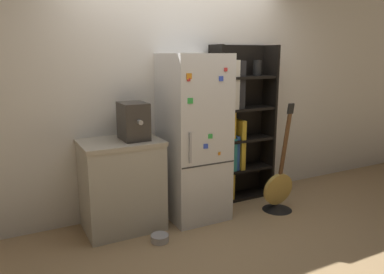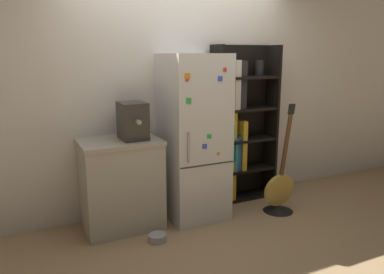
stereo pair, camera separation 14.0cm
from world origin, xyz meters
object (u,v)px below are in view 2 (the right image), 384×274
Objects in this scene: refrigerator at (193,137)px; bookshelf at (236,128)px; pet_bowl at (157,237)px; guitar at (279,197)px; espresso_machine at (133,121)px.

bookshelf is at bearing 17.52° from refrigerator.
pet_bowl is (-0.57, -0.41, -0.83)m from refrigerator.
bookshelf reaches higher than guitar.
guitar is 1.49m from pet_bowl.
refrigerator is at bearing -2.72° from espresso_machine.
bookshelf reaches higher than pet_bowl.
refrigerator is 4.61× the size of espresso_machine.
pet_bowl is at bearing -144.63° from refrigerator.
bookshelf reaches higher than espresso_machine.
refrigerator is 1.41× the size of guitar.
espresso_machine is 1.84m from guitar.
bookshelf is at bearing 114.59° from guitar.
espresso_machine is 0.31× the size of guitar.
refrigerator is 10.13× the size of pet_bowl.
espresso_machine is 1.15m from pet_bowl.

